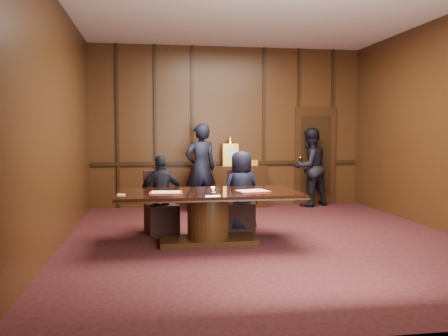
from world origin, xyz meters
name	(u,v)px	position (x,y,z in m)	size (l,w,h in m)	color
room	(269,125)	(0.07, 0.14, 1.72)	(7.00, 7.04, 3.50)	black
sideboard	(230,185)	(0.00, 3.26, 0.49)	(1.60, 0.45, 1.54)	black
conference_table	(208,209)	(-0.90, -0.12, 0.51)	(2.62, 1.32, 0.76)	black
folder_left	(166,192)	(-1.51, -0.22, 0.77)	(0.48, 0.36, 0.02)	#AD2410
folder_right	(252,191)	(-0.27, -0.24, 0.77)	(0.52, 0.42, 0.02)	#AD2410
inkstand	(212,191)	(-0.90, -0.57, 0.81)	(0.20, 0.14, 0.12)	white
notepad	(121,195)	(-2.12, -0.37, 0.77)	(0.10, 0.07, 0.01)	#DBD86B
chair_left	(161,214)	(-1.56, 0.75, 0.29)	(0.57, 0.57, 0.99)	black
chair_right	(241,212)	(-0.24, 0.75, 0.29)	(0.57, 0.57, 0.99)	black
signatory_left	(161,194)	(-1.55, 0.68, 0.63)	(0.74, 0.31, 1.26)	black
signatory_right	(242,191)	(-0.25, 0.68, 0.66)	(0.64, 0.42, 1.32)	black
witness_left	(201,168)	(-0.71, 2.62, 0.90)	(0.66, 0.43, 1.80)	black
witness_right	(310,167)	(1.75, 3.10, 0.86)	(0.84, 0.65, 1.72)	black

